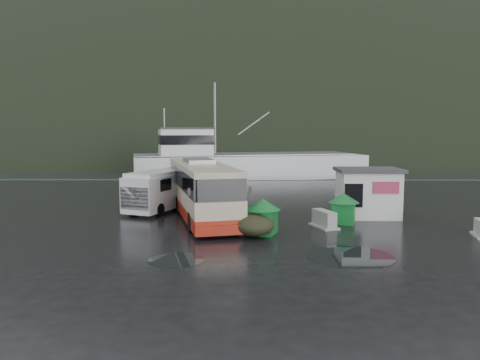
{
  "coord_description": "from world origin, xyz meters",
  "views": [
    {
      "loc": [
        0.43,
        -23.15,
        4.69
      ],
      "look_at": [
        0.24,
        4.48,
        1.7
      ],
      "focal_mm": 35.0,
      "sensor_mm": 36.0,
      "label": 1
    }
  ],
  "objects_px": {
    "white_van": "(163,210)",
    "waste_bin_right": "(343,223)",
    "ticket_kiosk": "(367,217)",
    "fishing_trawler": "(244,173)",
    "coach_bus": "(202,217)",
    "waste_bin_left": "(263,234)",
    "dome_tent": "(254,235)",
    "jersey_barrier_a": "(324,227)"
  },
  "relations": [
    {
      "from": "dome_tent",
      "to": "ticket_kiosk",
      "type": "height_order",
      "value": "ticket_kiosk"
    },
    {
      "from": "fishing_trawler",
      "to": "ticket_kiosk",
      "type": "bearing_deg",
      "value": -89.24
    },
    {
      "from": "white_van",
      "to": "jersey_barrier_a",
      "type": "xyz_separation_m",
      "value": [
        8.6,
        -4.75,
        0.0
      ]
    },
    {
      "from": "waste_bin_right",
      "to": "jersey_barrier_a",
      "type": "xyz_separation_m",
      "value": [
        -1.14,
        -0.98,
        0.0
      ]
    },
    {
      "from": "coach_bus",
      "to": "waste_bin_right",
      "type": "distance_m",
      "value": 7.48
    },
    {
      "from": "coach_bus",
      "to": "dome_tent",
      "type": "height_order",
      "value": "coach_bus"
    },
    {
      "from": "waste_bin_left",
      "to": "fishing_trawler",
      "type": "xyz_separation_m",
      "value": [
        -0.78,
        30.22,
        0.0
      ]
    },
    {
      "from": "white_van",
      "to": "jersey_barrier_a",
      "type": "height_order",
      "value": "white_van"
    },
    {
      "from": "ticket_kiosk",
      "to": "jersey_barrier_a",
      "type": "xyz_separation_m",
      "value": [
        -2.8,
        -2.73,
        0.0
      ]
    },
    {
      "from": "white_van",
      "to": "fishing_trawler",
      "type": "distance_m",
      "value": 24.52
    },
    {
      "from": "coach_bus",
      "to": "ticket_kiosk",
      "type": "relative_size",
      "value": 3.26
    },
    {
      "from": "jersey_barrier_a",
      "to": "waste_bin_left",
      "type": "bearing_deg",
      "value": -154.76
    },
    {
      "from": "coach_bus",
      "to": "dome_tent",
      "type": "distance_m",
      "value": 5.13
    },
    {
      "from": "ticket_kiosk",
      "to": "fishing_trawler",
      "type": "height_order",
      "value": "fishing_trawler"
    },
    {
      "from": "white_van",
      "to": "waste_bin_left",
      "type": "relative_size",
      "value": 3.51
    },
    {
      "from": "jersey_barrier_a",
      "to": "fishing_trawler",
      "type": "xyz_separation_m",
      "value": [
        -3.79,
        28.8,
        0.0
      ]
    },
    {
      "from": "waste_bin_right",
      "to": "jersey_barrier_a",
      "type": "bearing_deg",
      "value": -139.28
    },
    {
      "from": "waste_bin_right",
      "to": "dome_tent",
      "type": "height_order",
      "value": "waste_bin_right"
    },
    {
      "from": "white_van",
      "to": "ticket_kiosk",
      "type": "height_order",
      "value": "ticket_kiosk"
    },
    {
      "from": "ticket_kiosk",
      "to": "jersey_barrier_a",
      "type": "relative_size",
      "value": 2.05
    },
    {
      "from": "coach_bus",
      "to": "waste_bin_left",
      "type": "relative_size",
      "value": 6.82
    },
    {
      "from": "coach_bus",
      "to": "waste_bin_right",
      "type": "height_order",
      "value": "coach_bus"
    },
    {
      "from": "jersey_barrier_a",
      "to": "fishing_trawler",
      "type": "height_order",
      "value": "fishing_trawler"
    },
    {
      "from": "waste_bin_left",
      "to": "dome_tent",
      "type": "distance_m",
      "value": 0.46
    },
    {
      "from": "ticket_kiosk",
      "to": "fishing_trawler",
      "type": "xyz_separation_m",
      "value": [
        -6.59,
        26.07,
        0.0
      ]
    },
    {
      "from": "ticket_kiosk",
      "to": "dome_tent",
      "type": "bearing_deg",
      "value": -144.65
    },
    {
      "from": "waste_bin_right",
      "to": "ticket_kiosk",
      "type": "distance_m",
      "value": 2.41
    },
    {
      "from": "waste_bin_left",
      "to": "jersey_barrier_a",
      "type": "bearing_deg",
      "value": 25.24
    },
    {
      "from": "waste_bin_left",
      "to": "ticket_kiosk",
      "type": "xyz_separation_m",
      "value": [
        5.81,
        4.15,
        0.0
      ]
    },
    {
      "from": "white_van",
      "to": "waste_bin_right",
      "type": "distance_m",
      "value": 10.45
    },
    {
      "from": "white_van",
      "to": "jersey_barrier_a",
      "type": "distance_m",
      "value": 9.83
    },
    {
      "from": "fishing_trawler",
      "to": "dome_tent",
      "type": "bearing_deg",
      "value": -102.72
    },
    {
      "from": "white_van",
      "to": "waste_bin_right",
      "type": "xyz_separation_m",
      "value": [
        9.74,
        -3.77,
        0.0
      ]
    },
    {
      "from": "coach_bus",
      "to": "dome_tent",
      "type": "relative_size",
      "value": 4.18
    },
    {
      "from": "ticket_kiosk",
      "to": "white_van",
      "type": "bearing_deg",
      "value": 170.29
    },
    {
      "from": "fishing_trawler",
      "to": "waste_bin_left",
      "type": "bearing_deg",
      "value": -101.95
    },
    {
      "from": "white_van",
      "to": "waste_bin_left",
      "type": "height_order",
      "value": "white_van"
    },
    {
      "from": "jersey_barrier_a",
      "to": "coach_bus",
      "type": "bearing_deg",
      "value": 156.04
    },
    {
      "from": "white_van",
      "to": "dome_tent",
      "type": "relative_size",
      "value": 2.15
    },
    {
      "from": "white_van",
      "to": "waste_bin_left",
      "type": "bearing_deg",
      "value": -25.83
    },
    {
      "from": "white_van",
      "to": "fishing_trawler",
      "type": "relative_size",
      "value": 0.2
    },
    {
      "from": "coach_bus",
      "to": "jersey_barrier_a",
      "type": "distance_m",
      "value": 6.71
    }
  ]
}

